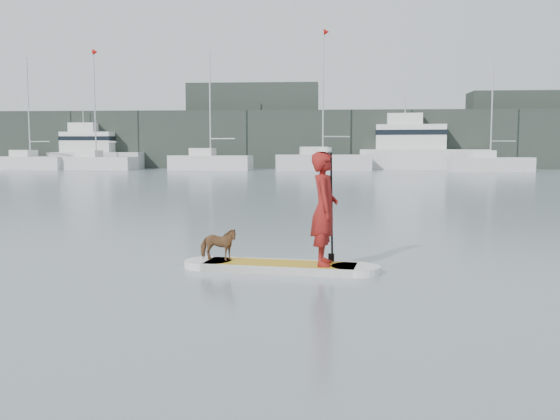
# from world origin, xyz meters

# --- Properties ---
(ground) EXTENTS (140.00, 140.00, 0.00)m
(ground) POSITION_xyz_m (0.00, 0.00, 0.00)
(ground) COLOR slate
(ground) RESTS_ON ground
(paddleboard) EXTENTS (3.27, 1.17, 0.12)m
(paddleboard) POSITION_xyz_m (-2.97, -3.73, 0.06)
(paddleboard) COLOR #BF8E12
(paddleboard) RESTS_ON ground
(paddler) EXTENTS (0.45, 0.68, 1.83)m
(paddler) POSITION_xyz_m (-2.25, -3.84, 1.04)
(paddler) COLOR maroon
(paddler) RESTS_ON paddleboard
(white_cap) EXTENTS (0.22, 0.22, 0.07)m
(white_cap) POSITION_xyz_m (-2.25, -3.84, 1.99)
(white_cap) COLOR silver
(white_cap) RESTS_ON paddler
(dog) EXTENTS (0.68, 0.35, 0.55)m
(dog) POSITION_xyz_m (-4.03, -3.57, 0.40)
(dog) COLOR brown
(dog) RESTS_ON paddleboard
(paddle) EXTENTS (0.10, 0.30, 2.00)m
(paddle) POSITION_xyz_m (-2.13, -3.55, 0.80)
(paddle) COLOR black
(paddle) RESTS_ON ground
(sailboat_a) EXTENTS (7.82, 3.62, 10.92)m
(sailboat_a) POSITION_xyz_m (-31.38, 46.03, 0.76)
(sailboat_a) COLOR silver
(sailboat_a) RESTS_ON ground
(sailboat_b) EXTENTS (8.03, 3.49, 11.54)m
(sailboat_b) POSITION_xyz_m (-24.52, 45.56, 0.80)
(sailboat_b) COLOR silver
(sailboat_b) RESTS_ON ground
(sailboat_c) EXTENTS (8.04, 3.37, 11.23)m
(sailboat_c) POSITION_xyz_m (-13.24, 45.46, 0.83)
(sailboat_c) COLOR silver
(sailboat_c) RESTS_ON ground
(sailboat_d) EXTENTS (9.20, 3.75, 13.18)m
(sailboat_d) POSITION_xyz_m (-2.51, 45.59, 0.94)
(sailboat_d) COLOR silver
(sailboat_d) RESTS_ON ground
(sailboat_e) EXTENTS (7.37, 2.66, 10.55)m
(sailboat_e) POSITION_xyz_m (12.48, 43.25, 0.76)
(sailboat_e) COLOR silver
(sailboat_e) RESTS_ON ground
(motor_yacht_a) EXTENTS (12.49, 5.26, 7.27)m
(motor_yacht_a) POSITION_xyz_m (6.88, 48.59, 2.04)
(motor_yacht_a) COLOR silver
(motor_yacht_a) RESTS_ON ground
(motor_yacht_b) EXTENTS (9.44, 3.27, 6.21)m
(motor_yacht_b) POSITION_xyz_m (-26.11, 49.26, 1.75)
(motor_yacht_b) COLOR silver
(motor_yacht_b) RESTS_ON ground
(shore_mass) EXTENTS (90.00, 6.00, 6.00)m
(shore_mass) POSITION_xyz_m (0.00, 53.00, 3.00)
(shore_mass) COLOR black
(shore_mass) RESTS_ON ground
(shore_building_west) EXTENTS (14.00, 4.00, 9.00)m
(shore_building_west) POSITION_xyz_m (-10.00, 54.00, 4.50)
(shore_building_west) COLOR black
(shore_building_west) RESTS_ON ground
(shore_building_east) EXTENTS (10.00, 4.00, 8.00)m
(shore_building_east) POSITION_xyz_m (18.00, 54.00, 4.00)
(shore_building_east) COLOR black
(shore_building_east) RESTS_ON ground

